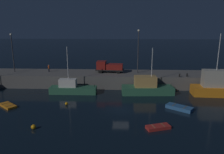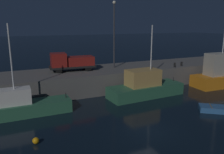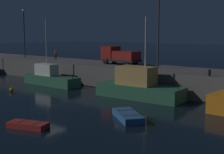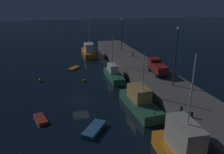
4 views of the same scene
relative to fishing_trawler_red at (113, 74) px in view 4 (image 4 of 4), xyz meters
The scene contains 16 objects.
ground_plane 12.08m from the fishing_trawler_red, 40.68° to the right, with size 320.00×320.00×0.00m, color black.
pier_quay 10.93m from the fishing_trawler_red, 33.26° to the left, with size 75.98×7.14×2.62m.
fishing_trawler_red is the anchor object (origin of this frame).
fishing_boat_blue 13.91m from the fishing_trawler_red, ahead, with size 9.58×3.52×8.47m.
fishing_boat_white 20.83m from the fishing_trawler_red, behind, with size 10.22×3.41×10.23m.
dinghy_orange_near 11.25m from the fishing_trawler_red, 139.88° to the right, with size 3.46×3.18×0.38m.
rowboat_white_mid 19.41m from the fishing_trawler_red, 21.75° to the right, with size 4.05×3.55×0.58m.
dinghy_red_small 19.39m from the fishing_trawler_red, 44.72° to the right, with size 3.20×2.08×0.45m.
mooring_buoy_near 6.22m from the fishing_trawler_red, 85.97° to the right, with size 0.49×0.49×0.49m, color orange.
mooring_buoy_mid 14.51m from the fishing_trawler_red, 96.35° to the right, with size 0.59×0.59×0.59m, color orange.
lamp_post_west 16.20m from the fishing_trawler_red, 156.54° to the left, with size 0.44×0.44×8.14m.
lamp_post_east 15.62m from the fishing_trawler_red, 26.47° to the left, with size 0.44×0.44×8.94m.
utility_truck 9.61m from the fishing_trawler_red, 44.57° to the left, with size 5.96×2.40×2.39m.
dockworker 9.47m from the fishing_trawler_red, 134.56° to the left, with size 0.29×0.41×1.55m.
bollard_west 20.77m from the fishing_trawler_red, ahead, with size 0.28×0.28×0.64m, color black.
bollard_central 22.33m from the fishing_trawler_red, ahead, with size 0.28×0.28×0.61m, color black.
Camera 4 is at (31.61, -2.97, 15.06)m, focal length 34.91 mm.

